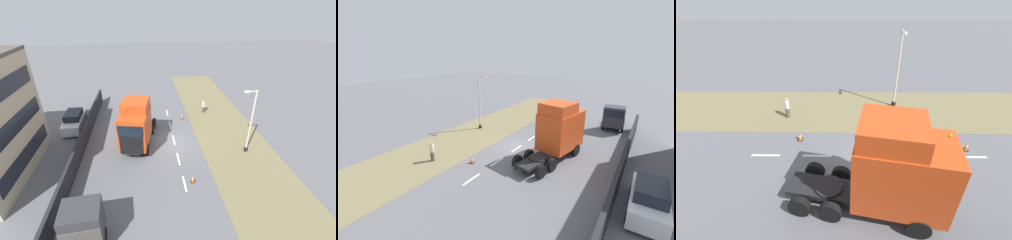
% 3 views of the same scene
% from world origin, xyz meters
% --- Properties ---
extents(ground_plane, '(120.00, 120.00, 0.00)m').
position_xyz_m(ground_plane, '(0.00, 0.00, 0.00)').
color(ground_plane, slate).
rests_on(ground_plane, ground).
extents(grass_verge, '(7.00, 44.00, 0.01)m').
position_xyz_m(grass_verge, '(-6.00, 0.00, 0.01)').
color(grass_verge, olive).
rests_on(grass_verge, ground).
extents(lane_markings, '(0.16, 14.60, 0.00)m').
position_xyz_m(lane_markings, '(0.00, -0.70, 0.00)').
color(lane_markings, white).
rests_on(lane_markings, ground).
extents(boundary_wall, '(0.25, 24.00, 1.78)m').
position_xyz_m(boundary_wall, '(9.00, 0.00, 0.89)').
color(boundary_wall, '#232328').
rests_on(boundary_wall, ground).
extents(lorry_cab, '(3.79, 7.44, 5.01)m').
position_xyz_m(lorry_cab, '(3.76, 0.00, 2.45)').
color(lorry_cab, black).
rests_on(lorry_cab, ground).
extents(flatbed_truck, '(2.62, 5.54, 2.87)m').
position_xyz_m(flatbed_truck, '(6.72, 10.21, 1.51)').
color(flatbed_truck, '#333338').
rests_on(flatbed_truck, ground).
extents(parked_car, '(2.05, 4.56, 2.01)m').
position_xyz_m(parked_car, '(10.80, -4.35, 0.98)').
color(parked_car, silver).
rests_on(parked_car, ground).
extents(lamp_post, '(1.30, 0.36, 6.28)m').
position_xyz_m(lamp_post, '(-6.62, 1.99, 2.84)').
color(lamp_post, black).
rests_on(lamp_post, ground).
extents(pedestrian, '(0.39, 0.39, 1.68)m').
position_xyz_m(pedestrian, '(-4.69, -6.74, 0.82)').
color(pedestrian, brown).
rests_on(pedestrian, ground).
extents(traffic_cone_lead, '(0.36, 0.36, 0.58)m').
position_xyz_m(traffic_cone_lead, '(-1.64, -5.23, 0.28)').
color(traffic_cone_lead, black).
rests_on(traffic_cone_lead, ground).
extents(traffic_cone_trailing, '(0.36, 0.36, 0.58)m').
position_xyz_m(traffic_cone_trailing, '(-0.70, 5.55, 0.28)').
color(traffic_cone_trailing, black).
rests_on(traffic_cone_trailing, ground).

